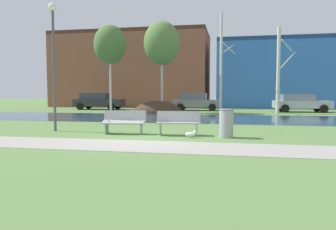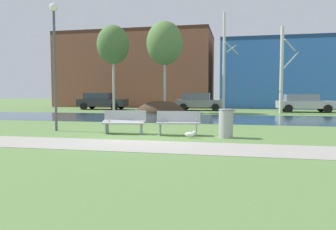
{
  "view_description": "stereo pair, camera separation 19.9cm",
  "coord_description": "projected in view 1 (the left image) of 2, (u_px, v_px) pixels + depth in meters",
  "views": [
    {
      "loc": [
        2.86,
        -10.57,
        1.53
      ],
      "look_at": [
        0.57,
        1.26,
        0.71
      ],
      "focal_mm": 34.43,
      "sensor_mm": 36.0,
      "label": 1
    },
    {
      "loc": [
        3.06,
        -10.53,
        1.53
      ],
      "look_at": [
        0.57,
        1.26,
        0.71
      ],
      "focal_mm": 34.43,
      "sensor_mm": 36.0,
      "label": 2
    }
  ],
  "objects": [
    {
      "name": "bench_right",
      "position": [
        179.0,
        122.0,
        11.68
      ],
      "size": [
        1.66,
        0.77,
        0.87
      ],
      "color": "#9EA0A3",
      "rests_on": "ground"
    },
    {
      "name": "paved_path_strip",
      "position": [
        130.0,
        146.0,
        9.35
      ],
      "size": [
        60.0,
        2.03,
        0.01
      ],
      "primitive_type": "cube",
      "color": "#9E998E",
      "rests_on": "ground"
    },
    {
      "name": "bench_left",
      "position": [
        124.0,
        121.0,
        12.07
      ],
      "size": [
        1.66,
        0.77,
        0.87
      ],
      "color": "#9EA0A3",
      "rests_on": "ground"
    },
    {
      "name": "parked_van_nearest_dark",
      "position": [
        98.0,
        101.0,
        30.01
      ],
      "size": [
        4.52,
        2.16,
        1.54
      ],
      "color": "#282B30",
      "rests_on": "ground"
    },
    {
      "name": "ground_plane",
      "position": [
        185.0,
        117.0,
        20.79
      ],
      "size": [
        120.0,
        120.0,
        0.0
      ],
      "primitive_type": "plane",
      "color": "#5B7F42"
    },
    {
      "name": "parked_hatch_third_silver",
      "position": [
        300.0,
        103.0,
        25.95
      ],
      "size": [
        4.38,
        2.13,
        1.43
      ],
      "color": "#B2B5BC",
      "rests_on": "ground"
    },
    {
      "name": "seagull",
      "position": [
        191.0,
        134.0,
        10.97
      ],
      "size": [
        0.42,
        0.16,
        0.25
      ],
      "color": "white",
      "rests_on": "ground"
    },
    {
      "name": "soil_mound",
      "position": [
        157.0,
        112.0,
        25.44
      ],
      "size": [
        3.83,
        3.47,
        1.82
      ],
      "primitive_type": "ellipsoid",
      "color": "#423021",
      "rests_on": "ground"
    },
    {
      "name": "building_brick_low",
      "position": [
        134.0,
        71.0,
        37.67
      ],
      "size": [
        17.31,
        8.2,
        8.32
      ],
      "color": "brown",
      "rests_on": "ground"
    },
    {
      "name": "birch_far_left",
      "position": [
        110.0,
        45.0,
        25.51
      ],
      "size": [
        2.56,
        2.56,
        6.92
      ],
      "color": "beige",
      "rests_on": "ground"
    },
    {
      "name": "birch_center_left",
      "position": [
        221.0,
        63.0,
        24.63
      ],
      "size": [
        1.18,
        2.01,
        7.63
      ],
      "color": "beige",
      "rests_on": "ground"
    },
    {
      "name": "trash_bin",
      "position": [
        226.0,
        123.0,
        11.04
      ],
      "size": [
        0.51,
        0.51,
        0.98
      ],
      "color": "#999B9E",
      "rests_on": "ground"
    },
    {
      "name": "birch_center",
      "position": [
        279.0,
        70.0,
        23.9
      ],
      "size": [
        1.32,
        2.09,
        6.41
      ],
      "color": "beige",
      "rests_on": "ground"
    },
    {
      "name": "streetlamp",
      "position": [
        53.0,
        45.0,
        12.75
      ],
      "size": [
        0.32,
        0.32,
        5.08
      ],
      "color": "#4C4C51",
      "rests_on": "ground"
    },
    {
      "name": "birch_left",
      "position": [
        162.0,
        43.0,
        24.91
      ],
      "size": [
        2.81,
        2.81,
        7.08
      ],
      "color": "#BCB7A8",
      "rests_on": "ground"
    },
    {
      "name": "river_band",
      "position": [
        183.0,
        118.0,
        19.67
      ],
      "size": [
        80.0,
        7.02,
        0.01
      ],
      "primitive_type": "cube",
      "color": "#2D475B",
      "rests_on": "ground"
    },
    {
      "name": "building_blue_store",
      "position": [
        282.0,
        74.0,
        33.91
      ],
      "size": [
        13.43,
        6.87,
        7.03
      ],
      "color": "#3870C6",
      "rests_on": "ground"
    },
    {
      "name": "parked_sedan_second_grey",
      "position": [
        196.0,
        101.0,
        28.34
      ],
      "size": [
        4.18,
        2.0,
        1.54
      ],
      "color": "slate",
      "rests_on": "ground"
    }
  ]
}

